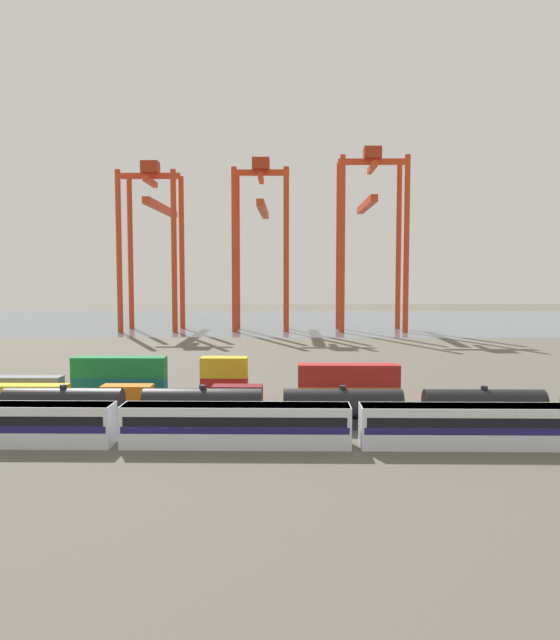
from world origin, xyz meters
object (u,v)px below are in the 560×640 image
shipping_container_6 (16,386)px  passenger_train (236,423)px  shipping_container_3 (238,396)px  freight_tank_row (343,408)px  shipping_container_4 (348,396)px  gantry_crane_central (262,227)px  gantry_crane_east (370,222)px  shipping_container_11 (330,387)px  gantry_crane_west (154,227)px

shipping_container_6 → passenger_train: bearing=-36.3°
shipping_container_3 → shipping_container_6: size_ratio=0.50×
freight_tank_row → shipping_container_6: bearing=159.4°
shipping_container_4 → gantry_crane_central: (-15.17, 102.73, 27.88)m
shipping_container_3 → shipping_container_6: 30.15m
passenger_train → gantry_crane_east: 125.27m
freight_tank_row → shipping_container_11: freight_tank_row is taller
shipping_container_11 → gantry_crane_central: 101.65m
shipping_container_4 → gantry_crane_east: (15.74, 102.02, 29.36)m
shipping_container_6 → shipping_container_11: size_ratio=2.00×
shipping_container_4 → gantry_crane_east: 107.32m
shipping_container_4 → gantry_crane_west: size_ratio=0.26×
shipping_container_6 → gantry_crane_west: 101.20m
passenger_train → freight_tank_row: 12.66m
passenger_train → gantry_crane_east: gantry_crane_east is taller
shipping_container_11 → gantry_crane_east: gantry_crane_east is taller
passenger_train → shipping_container_4: size_ratio=5.40×
shipping_container_3 → shipping_container_4: (13.32, 0.00, 0.00)m
passenger_train → shipping_container_11: passenger_train is taller
shipping_container_4 → gantry_crane_central: size_ratio=0.25×
shipping_container_11 → shipping_container_6: bearing=180.0°
shipping_container_3 → gantry_crane_east: (29.06, 102.02, 29.36)m
freight_tank_row → shipping_container_11: bearing=91.3°
gantry_crane_east → shipping_container_11: bearing=-100.4°
freight_tank_row → gantry_crane_west: 124.27m
shipping_container_6 → shipping_container_11: (41.03, 0.00, 0.00)m
freight_tank_row → gantry_crane_west: (-44.56, 112.79, 27.15)m
shipping_container_11 → gantry_crane_west: 110.39m
freight_tank_row → shipping_container_4: size_ratio=5.85×
passenger_train → gantry_crane_central: bearing=91.5°
passenger_train → gantry_crane_west: bearing=105.9°
shipping_container_11 → gantry_crane_central: (-13.30, 96.84, 27.88)m
gantry_crane_central → gantry_crane_east: (30.91, -0.71, 1.48)m
shipping_container_6 → gantry_crane_west: size_ratio=0.26×
shipping_container_6 → shipping_container_11: same height
freight_tank_row → gantry_crane_central: 116.44m
gantry_crane_east → freight_tank_row: bearing=-98.8°
shipping_container_3 → shipping_container_4: bearing=0.0°
shipping_container_6 → shipping_container_11: bearing=0.0°
gantry_crane_west → shipping_container_3: bearing=-72.4°
shipping_container_3 → gantry_crane_west: bearing=107.6°
shipping_container_6 → freight_tank_row: bearing=-20.6°
gantry_crane_west → gantry_crane_central: gantry_crane_central is taller
freight_tank_row → gantry_crane_east: size_ratio=1.39×
passenger_train → shipping_container_6: size_ratio=5.40×
shipping_container_3 → gantry_crane_central: size_ratio=0.13×
passenger_train → gantry_crane_east: bearing=76.9°
freight_tank_row → shipping_container_6: freight_tank_row is taller
passenger_train → gantry_crane_central: size_ratio=1.36×
passenger_train → shipping_container_11: (10.14, 22.66, -0.84)m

